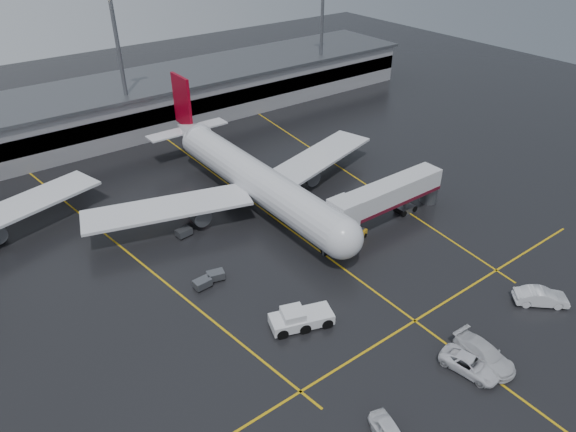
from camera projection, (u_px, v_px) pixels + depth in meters
ground at (291, 230)px, 70.32m from camera, size 220.00×220.00×0.00m
apron_line_centre at (291, 230)px, 70.32m from camera, size 0.25×90.00×0.02m
apron_line_stop at (415, 321)px, 55.35m from camera, size 60.00×0.25×0.02m
apron_line_left at (121, 247)px, 66.96m from camera, size 9.99×69.35×0.02m
apron_line_right at (341, 168)px, 86.27m from camera, size 7.57×69.64×0.02m
terminal at (143, 103)px, 100.65m from camera, size 122.00×19.00×8.60m
light_mast_mid at (120, 61)px, 88.71m from camera, size 3.00×1.20×25.45m
light_mast_right at (322, 27)px, 111.58m from camera, size 3.00×1.20×25.45m
main_airliner at (251, 176)px, 74.70m from camera, size 48.80×45.60×14.10m
jet_bridge at (387, 197)px, 70.20m from camera, size 19.90×3.40×6.05m
pushback_tractor at (300, 319)px, 54.30m from camera, size 7.11×4.66×2.36m
belt_loader at (357, 236)px, 68.13m from camera, size 3.63×2.42×2.13m
service_van_a at (470, 365)px, 49.19m from camera, size 3.63×6.07×1.58m
service_van_b at (485, 354)px, 50.16m from camera, size 2.88×6.49×1.85m
service_van_c at (541, 297)px, 57.22m from camera, size 5.63×5.34×1.90m
baggage_cart_a at (216, 275)px, 60.98m from camera, size 2.26×1.76×1.12m
baggage_cart_b at (202, 283)px, 59.75m from camera, size 2.08×1.43×1.12m
baggage_cart_c at (184, 232)px, 68.77m from camera, size 2.17×1.58×1.12m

